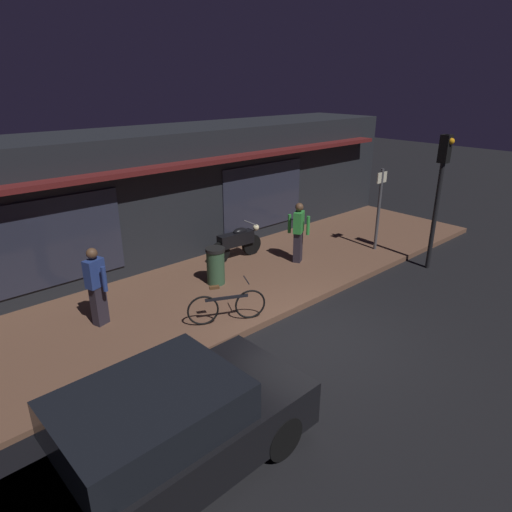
% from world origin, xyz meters
% --- Properties ---
extents(ground_plane, '(60.00, 60.00, 0.00)m').
position_xyz_m(ground_plane, '(0.00, 0.00, 0.00)').
color(ground_plane, black).
extents(sidewalk_slab, '(18.00, 4.00, 0.15)m').
position_xyz_m(sidewalk_slab, '(0.00, 3.00, 0.07)').
color(sidewalk_slab, brown).
rests_on(sidewalk_slab, ground_plane).
extents(storefront_building, '(18.00, 3.30, 3.60)m').
position_xyz_m(storefront_building, '(0.00, 6.39, 1.80)').
color(storefront_building, black).
rests_on(storefront_building, ground_plane).
extents(motorcycle, '(1.70, 0.55, 0.97)m').
position_xyz_m(motorcycle, '(1.40, 4.15, 0.65)').
color(motorcycle, black).
rests_on(motorcycle, sidewalk_slab).
extents(bicycle_parked, '(1.51, 0.76, 0.91)m').
position_xyz_m(bicycle_parked, '(-1.05, 1.53, 0.51)').
color(bicycle_parked, black).
rests_on(bicycle_parked, sidewalk_slab).
extents(person_photographer, '(0.43, 0.61, 1.67)m').
position_xyz_m(person_photographer, '(-3.04, 3.22, 1.03)').
color(person_photographer, '#28232D').
rests_on(person_photographer, sidewalk_slab).
extents(person_bystander, '(0.44, 0.58, 1.67)m').
position_xyz_m(person_bystander, '(2.51, 2.84, 1.03)').
color(person_bystander, '#28232D').
rests_on(person_bystander, sidewalk_slab).
extents(sign_post, '(0.44, 0.09, 2.40)m').
position_xyz_m(sign_post, '(4.95, 1.96, 1.51)').
color(sign_post, '#47474C').
rests_on(sign_post, sidewalk_slab).
extents(trash_bin, '(0.48, 0.48, 0.93)m').
position_xyz_m(trash_bin, '(-0.06, 3.21, 0.62)').
color(trash_bin, '#2D4C33').
rests_on(trash_bin, sidewalk_slab).
extents(traffic_light_pole, '(0.24, 0.33, 3.60)m').
position_xyz_m(traffic_light_pole, '(5.11, 0.33, 2.48)').
color(traffic_light_pole, black).
rests_on(traffic_light_pole, ground_plane).
extents(parked_car_far, '(4.14, 1.85, 1.42)m').
position_xyz_m(parked_car_far, '(-4.06, -0.90, 0.70)').
color(parked_car_far, black).
rests_on(parked_car_far, ground_plane).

